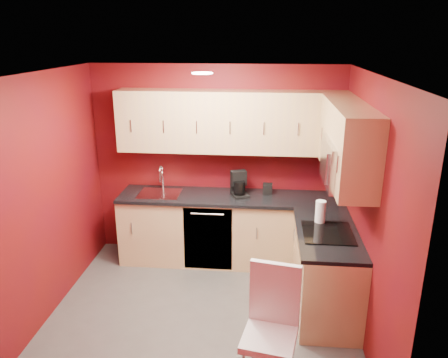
% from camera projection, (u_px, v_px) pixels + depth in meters
% --- Properties ---
extents(floor, '(3.20, 3.20, 0.00)m').
position_uv_depth(floor, '(202.00, 314.00, 4.66)').
color(floor, '#4C4A47').
rests_on(floor, ground).
extents(ceiling, '(3.20, 3.20, 0.00)m').
position_uv_depth(ceiling, '(197.00, 74.00, 3.87)').
color(ceiling, white).
rests_on(ceiling, wall_back).
extents(wall_back, '(3.20, 0.00, 3.20)m').
position_uv_depth(wall_back, '(217.00, 163.00, 5.68)').
color(wall_back, '#5E0E09').
rests_on(wall_back, floor).
extents(wall_front, '(3.20, 0.00, 3.20)m').
position_uv_depth(wall_front, '(166.00, 290.00, 2.85)').
color(wall_front, '#5E0E09').
rests_on(wall_front, floor).
extents(wall_left, '(0.00, 3.00, 3.00)m').
position_uv_depth(wall_left, '(43.00, 199.00, 4.41)').
color(wall_left, '#5E0E09').
rests_on(wall_left, floor).
extents(wall_right, '(0.00, 3.00, 3.00)m').
position_uv_depth(wall_right, '(367.00, 211.00, 4.12)').
color(wall_right, '#5E0E09').
rests_on(wall_right, floor).
extents(base_cabinets_back, '(2.80, 0.60, 0.87)m').
position_uv_depth(base_cabinets_back, '(230.00, 230.00, 5.64)').
color(base_cabinets_back, '#DDC17E').
rests_on(base_cabinets_back, floor).
extents(base_cabinets_right, '(0.60, 1.30, 0.87)m').
position_uv_depth(base_cabinets_right, '(326.00, 272.00, 4.64)').
color(base_cabinets_right, '#DDC17E').
rests_on(base_cabinets_right, floor).
extents(countertop_back, '(2.80, 0.63, 0.04)m').
position_uv_depth(countertop_back, '(230.00, 197.00, 5.48)').
color(countertop_back, black).
rests_on(countertop_back, base_cabinets_back).
extents(countertop_right, '(0.63, 1.27, 0.04)m').
position_uv_depth(countertop_right, '(327.00, 234.00, 4.48)').
color(countertop_right, black).
rests_on(countertop_right, base_cabinets_right).
extents(upper_cabinets_back, '(2.80, 0.35, 0.75)m').
position_uv_depth(upper_cabinets_back, '(231.00, 122.00, 5.32)').
color(upper_cabinets_back, tan).
rests_on(upper_cabinets_back, wall_back).
extents(upper_cabinets_right, '(0.35, 1.55, 0.75)m').
position_uv_depth(upper_cabinets_right, '(347.00, 134.00, 4.35)').
color(upper_cabinets_right, tan).
rests_on(upper_cabinets_right, wall_right).
extents(microwave, '(0.42, 0.76, 0.42)m').
position_uv_depth(microwave, '(345.00, 163.00, 4.20)').
color(microwave, silver).
rests_on(microwave, upper_cabinets_right).
extents(cooktop, '(0.50, 0.55, 0.01)m').
position_uv_depth(cooktop, '(328.00, 233.00, 4.44)').
color(cooktop, black).
rests_on(cooktop, countertop_right).
extents(sink, '(0.52, 0.42, 0.35)m').
position_uv_depth(sink, '(160.00, 191.00, 5.56)').
color(sink, silver).
rests_on(sink, countertop_back).
extents(dishwasher_front, '(0.60, 0.02, 0.82)m').
position_uv_depth(dishwasher_front, '(208.00, 239.00, 5.39)').
color(dishwasher_front, black).
rests_on(dishwasher_front, base_cabinets_back).
extents(downlight, '(0.20, 0.20, 0.01)m').
position_uv_depth(downlight, '(202.00, 73.00, 4.16)').
color(downlight, white).
rests_on(downlight, ceiling).
extents(coffee_maker, '(0.27, 0.30, 0.31)m').
position_uv_depth(coffee_maker, '(240.00, 184.00, 5.42)').
color(coffee_maker, black).
rests_on(coffee_maker, countertop_back).
extents(napkin_holder, '(0.12, 0.12, 0.13)m').
position_uv_depth(napkin_holder, '(268.00, 189.00, 5.54)').
color(napkin_holder, black).
rests_on(napkin_holder, countertop_back).
extents(paper_towel, '(0.16, 0.16, 0.25)m').
position_uv_depth(paper_towel, '(320.00, 212.00, 4.65)').
color(paper_towel, white).
rests_on(paper_towel, countertop_right).
extents(dining_chair, '(0.50, 0.52, 1.06)m').
position_uv_depth(dining_chair, '(270.00, 332.00, 3.56)').
color(dining_chair, white).
rests_on(dining_chair, floor).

